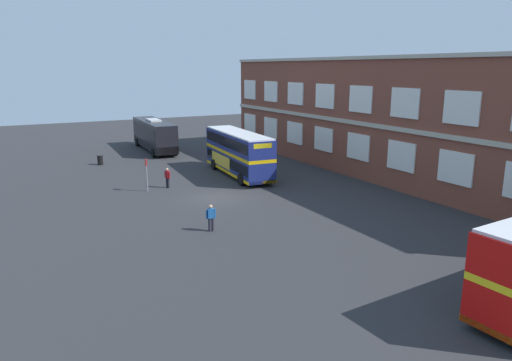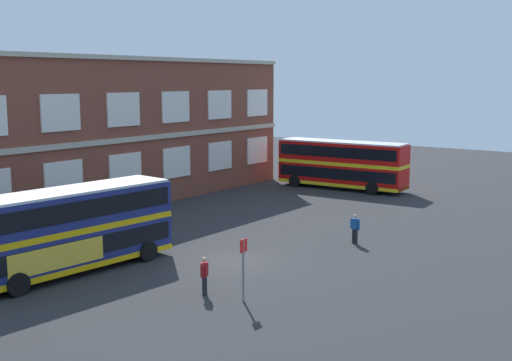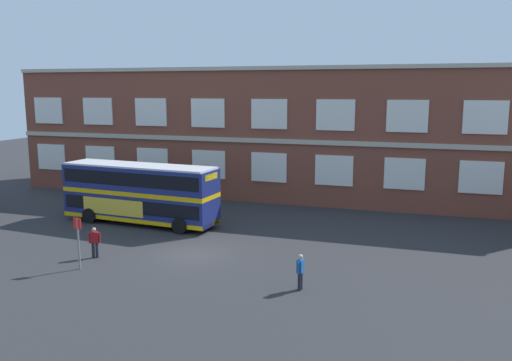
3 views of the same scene
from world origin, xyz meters
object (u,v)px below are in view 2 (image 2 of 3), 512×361
Objects in this scene: double_decker_near at (67,230)px; waiting_passenger at (355,228)px; bus_stand_flag at (243,264)px; second_passenger at (204,274)px; double_decker_middle at (342,164)px.

double_decker_near is 15.75m from waiting_passenger.
waiting_passenger is at bearing 3.83° from bus_stand_flag.
bus_stand_flag is at bearing -78.71° from double_decker_near.
bus_stand_flag is (0.36, -1.84, 0.70)m from second_passenger.
second_passenger is at bearing -78.61° from double_decker_near.
waiting_passenger is at bearing -5.26° from second_passenger.
double_decker_near is 6.57× the size of second_passenger.
double_decker_near is 29.10m from double_decker_middle.
second_passenger is at bearing 174.74° from waiting_passenger.
double_decker_near is 1.00× the size of double_decker_middle.
double_decker_middle is at bearing 31.21° from waiting_passenger.
waiting_passenger is (-15.84, -9.60, -1.22)m from double_decker_middle.
double_decker_middle is 18.56m from waiting_passenger.
bus_stand_flag is (1.84, -9.22, -0.51)m from double_decker_near.
double_decker_middle reaches higher than bus_stand_flag.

